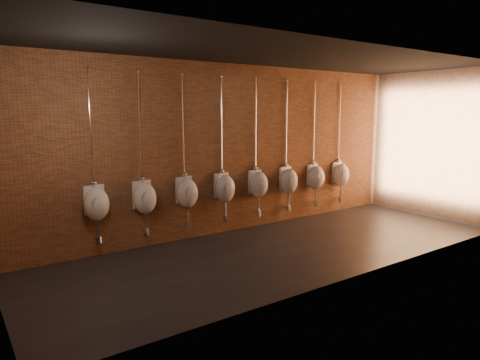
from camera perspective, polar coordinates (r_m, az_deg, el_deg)
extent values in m
plane|color=black|center=(7.41, 6.07, -9.11)|extent=(8.50, 8.50, 0.00)
cube|color=black|center=(7.10, 6.51, 16.25)|extent=(8.50, 3.00, 0.04)
cube|color=brown|center=(8.26, -0.61, 4.16)|extent=(8.50, 0.04, 3.20)
cube|color=brown|center=(6.04, 15.71, 2.04)|extent=(8.50, 0.04, 3.20)
cube|color=brown|center=(10.38, 24.26, 4.36)|extent=(0.04, 3.00, 3.20)
ellipsoid|color=silver|center=(7.05, -18.57, -3.09)|extent=(0.43, 0.39, 0.52)
cube|color=silver|center=(7.17, -18.89, -2.49)|extent=(0.34, 0.08, 0.47)
cylinder|color=gray|center=(6.92, -18.27, -3.03)|extent=(0.23, 0.05, 0.23)
cylinder|color=silver|center=(7.02, -19.31, 6.43)|extent=(0.03, 0.03, 1.81)
sphere|color=silver|center=(7.09, -18.94, -0.39)|extent=(0.09, 0.09, 0.09)
cylinder|color=silver|center=(7.05, -19.70, 13.80)|extent=(0.06, 0.06, 0.01)
cylinder|color=silver|center=(7.13, -18.43, -5.92)|extent=(0.04, 0.04, 0.32)
cylinder|color=silver|center=(7.19, -18.34, -7.60)|extent=(0.09, 0.09, 0.13)
cylinder|color=silver|center=(7.27, -18.54, -7.42)|extent=(0.04, 0.17, 0.04)
ellipsoid|color=silver|center=(7.31, -12.57, -2.42)|extent=(0.43, 0.39, 0.52)
cube|color=silver|center=(7.42, -12.97, -1.86)|extent=(0.34, 0.08, 0.47)
cylinder|color=gray|center=(7.18, -12.17, -2.35)|extent=(0.23, 0.05, 0.23)
cylinder|color=silver|center=(7.28, -13.22, 6.77)|extent=(0.03, 0.03, 1.81)
sphere|color=silver|center=(7.35, -12.96, 0.19)|extent=(0.09, 0.09, 0.09)
cylinder|color=silver|center=(7.30, -13.48, 13.89)|extent=(0.06, 0.06, 0.01)
cylinder|color=silver|center=(7.39, -12.47, -5.15)|extent=(0.04, 0.04, 0.32)
cylinder|color=silver|center=(7.44, -12.41, -6.78)|extent=(0.09, 0.09, 0.13)
cylinder|color=silver|center=(7.52, -12.67, -6.63)|extent=(0.04, 0.17, 0.04)
ellipsoid|color=silver|center=(7.64, -7.03, -1.78)|extent=(0.43, 0.39, 0.52)
cube|color=silver|center=(7.75, -7.50, -1.25)|extent=(0.34, 0.08, 0.47)
cylinder|color=gray|center=(7.52, -6.57, -1.70)|extent=(0.23, 0.05, 0.23)
cylinder|color=silver|center=(7.61, -7.60, 7.02)|extent=(0.03, 0.03, 1.81)
sphere|color=silver|center=(7.68, -7.44, 0.71)|extent=(0.09, 0.09, 0.09)
cylinder|color=silver|center=(7.64, -7.75, 13.82)|extent=(0.06, 0.06, 0.01)
cylinder|color=silver|center=(7.72, -6.98, -4.40)|extent=(0.04, 0.04, 0.32)
cylinder|color=silver|center=(7.77, -6.95, -5.96)|extent=(0.09, 0.09, 0.13)
cylinder|color=silver|center=(7.84, -7.25, -5.83)|extent=(0.04, 0.17, 0.04)
ellipsoid|color=silver|center=(8.04, -2.01, -1.18)|extent=(0.43, 0.39, 0.52)
cube|color=silver|center=(8.14, -2.52, -0.68)|extent=(0.34, 0.08, 0.47)
cylinder|color=gray|center=(7.93, -1.49, -1.09)|extent=(0.23, 0.05, 0.23)
cylinder|color=silver|center=(8.01, -2.49, 7.18)|extent=(0.03, 0.03, 1.81)
sphere|color=silver|center=(8.07, -2.41, 1.19)|extent=(0.09, 0.09, 0.09)
cylinder|color=silver|center=(8.04, -2.54, 13.65)|extent=(0.06, 0.06, 0.01)
cylinder|color=silver|center=(8.11, -1.99, -3.68)|extent=(0.04, 0.04, 0.32)
cylinder|color=silver|center=(8.16, -1.98, -5.17)|extent=(0.09, 0.09, 0.13)
cylinder|color=silver|center=(8.23, -2.31, -5.05)|extent=(0.04, 0.17, 0.04)
ellipsoid|color=silver|center=(8.50, 2.51, -0.63)|extent=(0.43, 0.39, 0.52)
cube|color=silver|center=(8.59, 1.98, -0.17)|extent=(0.34, 0.08, 0.47)
cylinder|color=gray|center=(8.39, 3.06, -0.54)|extent=(0.23, 0.05, 0.23)
cylinder|color=silver|center=(8.47, 2.10, 7.28)|extent=(0.03, 0.03, 1.81)
sphere|color=silver|center=(8.53, 2.11, 1.61)|extent=(0.09, 0.09, 0.09)
cylinder|color=silver|center=(8.49, 2.14, 13.40)|extent=(0.06, 0.06, 0.01)
cylinder|color=silver|center=(8.56, 2.50, -3.00)|extent=(0.04, 0.04, 0.32)
cylinder|color=silver|center=(8.61, 2.49, -4.42)|extent=(0.09, 0.09, 0.13)
cylinder|color=silver|center=(8.68, 2.14, -4.31)|extent=(0.04, 0.17, 0.04)
ellipsoid|color=silver|center=(9.00, 6.55, -0.14)|extent=(0.43, 0.39, 0.52)
cube|color=silver|center=(9.09, 6.00, 0.29)|extent=(0.34, 0.08, 0.47)
cylinder|color=gray|center=(8.90, 7.11, -0.05)|extent=(0.23, 0.05, 0.23)
cylinder|color=silver|center=(8.97, 6.20, 7.33)|extent=(0.03, 0.03, 1.81)
sphere|color=silver|center=(9.03, 6.15, 1.97)|extent=(0.09, 0.09, 0.09)
cylinder|color=silver|center=(8.99, 6.30, 13.11)|extent=(0.06, 0.06, 0.01)
cylinder|color=silver|center=(9.06, 6.51, -2.38)|extent=(0.04, 0.04, 0.32)
cylinder|color=silver|center=(9.11, 6.48, -3.73)|extent=(0.09, 0.09, 0.13)
cylinder|color=silver|center=(9.17, 6.13, -3.63)|extent=(0.04, 0.17, 0.04)
ellipsoid|color=silver|center=(9.54, 10.14, 0.30)|extent=(0.43, 0.39, 0.52)
cube|color=silver|center=(9.63, 9.59, 0.70)|extent=(0.34, 0.08, 0.47)
cylinder|color=gray|center=(9.45, 10.71, 0.39)|extent=(0.23, 0.05, 0.23)
cylinder|color=silver|center=(9.52, 9.85, 7.34)|extent=(0.03, 0.03, 1.81)
sphere|color=silver|center=(9.57, 9.76, 2.29)|extent=(0.09, 0.09, 0.09)
cylinder|color=silver|center=(9.54, 10.00, 12.79)|extent=(0.06, 0.06, 0.01)
cylinder|color=silver|center=(9.60, 10.08, -1.82)|extent=(0.04, 0.04, 0.32)
cylinder|color=silver|center=(9.64, 10.05, -3.09)|extent=(0.09, 0.09, 0.13)
cylinder|color=silver|center=(9.70, 9.69, -3.01)|extent=(0.04, 0.17, 0.04)
ellipsoid|color=silver|center=(10.12, 13.34, 0.69)|extent=(0.43, 0.39, 0.52)
cube|color=silver|center=(10.20, 12.79, 1.07)|extent=(0.34, 0.08, 0.47)
cylinder|color=gray|center=(10.03, 13.90, 0.77)|extent=(0.23, 0.05, 0.23)
cylinder|color=silver|center=(10.10, 13.10, 7.33)|extent=(0.03, 0.03, 1.81)
sphere|color=silver|center=(10.15, 12.97, 2.56)|extent=(0.09, 0.09, 0.09)
cylinder|color=silver|center=(10.11, 13.28, 12.46)|extent=(0.06, 0.06, 0.01)
cylinder|color=silver|center=(10.18, 13.26, -1.31)|extent=(0.04, 0.04, 0.32)
cylinder|color=silver|center=(10.22, 13.22, -2.52)|extent=(0.09, 0.09, 0.13)
cylinder|color=silver|center=(10.27, 12.86, -2.44)|extent=(0.04, 0.17, 0.04)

